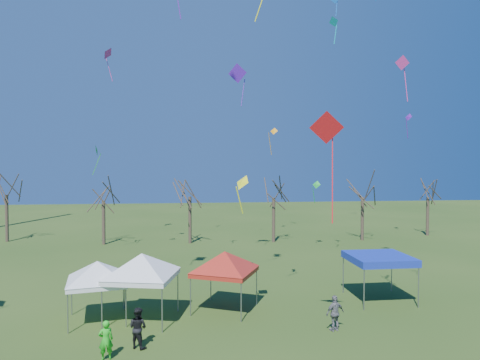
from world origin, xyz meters
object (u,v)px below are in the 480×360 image
Objects in this scene: tree_1 at (103,185)px; person_grey at (335,313)px; tree_0 at (6,178)px; tree_4 at (363,182)px; tent_red at (225,255)px; person_green at (106,340)px; tent_white_mid at (142,258)px; tree_5 at (428,184)px; tree_2 at (190,180)px; person_dark at (138,328)px; tree_3 at (274,182)px; tent_blue at (379,259)px; tent_white_west at (97,265)px.

tree_1 reaches higher than person_grey.
tree_0 is at bearing 164.82° from tree_1.
tree_4 is 2.02× the size of tent_red.
person_green is (15.16, -28.30, -5.69)m from tree_0.
tree_5 is at bearing 38.58° from tent_white_mid.
tree_5 is (26.09, 1.69, -0.56)m from tree_2.
tree_2 is at bearing 178.78° from tree_4.
person_dark is at bearing -86.79° from tent_white_mid.
tree_1 is 34.52m from tree_5.
person_dark is (-28.27, -25.99, -4.87)m from tree_5.
tree_3 reaches higher than person_dark.
tree_1 is 1.93× the size of tent_red.
tree_5 reaches higher than tent_blue.
tree_1 is 4.37× the size of person_dark.
tree_1 reaches higher than person_green.
person_dark is at bearing -95.13° from tree_2.
person_grey is (6.78, -23.48, -5.45)m from tree_2.
tree_0 is 27.88m from tent_white_west.
tree_4 is 30.44m from tent_white_west.
tree_0 reaches higher than tree_3.
tree_0 is 1.13× the size of tree_5.
tree_3 is 2.05× the size of tent_white_west.
tree_5 is at bearing 54.02° from tent_blue.
tree_0 is 32.61m from person_green.
tree_1 is 8.42m from tree_2.
tree_0 is 1.12× the size of tree_1.
tent_white_mid is at bearing -55.83° from person_dark.
tent_blue is at bearing -45.58° from tree_1.
tree_0 is 37.08m from tent_blue.
person_green is 1.51m from person_dark.
tree_4 is at bearing 42.61° from tent_white_west.
person_grey is at bearing -73.89° from tree_2.
tree_3 is 1.84× the size of tent_white_mid.
tent_blue is (13.19, 1.67, -0.74)m from tent_white_mid.
tent_white_mid is 1.10× the size of tent_red.
tent_red is (6.43, 0.83, 0.16)m from tent_white_west.
tent_blue is (29.30, -22.35, -4.09)m from tree_0.
tree_2 is 17.73m from tree_4.
person_grey is (15.18, -23.75, -4.95)m from tree_1.
tent_white_west is 1.16× the size of tent_blue.
tree_4 is at bearing -5.34° from tree_0.
tent_red is (-24.22, -21.72, -2.77)m from tree_5.
tree_1 is 1.95× the size of tent_white_west.
tree_3 is 4.58× the size of person_dark.
tree_0 reaches higher than person_green.
tent_red is at bearing -128.88° from tree_4.
tree_3 is 23.50m from tent_white_mid.
tent_red is 2.47× the size of person_green.
tent_red is (4.24, 0.98, -0.18)m from tent_white_mid.
tent_red is (1.87, -20.04, -3.33)m from tree_2.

